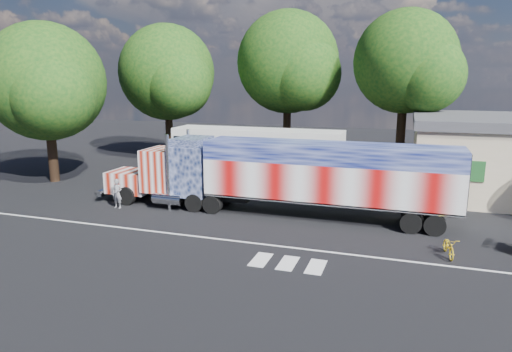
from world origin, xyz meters
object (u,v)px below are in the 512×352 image
(coach_bus, at_px, (257,153))
(tree_w_a, at_px, (47,82))
(woman, at_px, (117,194))
(semi_truck, at_px, (282,174))
(bicycle, at_px, (449,246))
(tree_nw_a, at_px, (168,73))
(tree_ne_a, at_px, (407,62))
(tree_n_mid, at_px, (289,63))

(coach_bus, xyz_separation_m, tree_w_a, (-14.06, -5.83, 5.34))
(woman, bearing_deg, semi_truck, 12.69)
(bicycle, xyz_separation_m, tree_w_a, (-27.01, 6.61, 6.88))
(bicycle, relative_size, tree_nw_a, 0.13)
(semi_truck, relative_size, tree_ne_a, 1.65)
(semi_truck, bearing_deg, coach_bus, 116.79)
(tree_ne_a, bearing_deg, tree_nw_a, 176.93)
(bicycle, bearing_deg, coach_bus, 127.28)
(tree_w_a, bearing_deg, woman, -28.18)
(woman, relative_size, tree_nw_a, 0.14)
(woman, xyz_separation_m, tree_ne_a, (15.89, 15.23, 7.93))
(coach_bus, distance_m, bicycle, 18.02)
(coach_bus, relative_size, tree_n_mid, 0.97)
(coach_bus, bearing_deg, tree_w_a, -157.47)
(bicycle, bearing_deg, semi_truck, 147.13)
(tree_w_a, xyz_separation_m, tree_n_mid, (14.52, 13.74, 1.65))
(tree_nw_a, bearing_deg, tree_n_mid, 10.44)
(semi_truck, distance_m, tree_ne_a, 16.07)
(bicycle, height_order, tree_nw_a, tree_nw_a)
(tree_w_a, relative_size, tree_n_mid, 0.85)
(semi_truck, distance_m, tree_nw_a, 21.63)
(coach_bus, distance_m, tree_ne_a, 13.42)
(woman, relative_size, tree_n_mid, 0.13)
(tree_n_mid, bearing_deg, coach_bus, -93.35)
(coach_bus, distance_m, tree_nw_a, 13.61)
(tree_nw_a, bearing_deg, tree_ne_a, -3.07)
(semi_truck, bearing_deg, tree_nw_a, 136.05)
(tree_n_mid, bearing_deg, bicycle, -58.46)
(woman, height_order, tree_n_mid, tree_n_mid)
(tree_nw_a, height_order, tree_n_mid, tree_n_mid)
(tree_nw_a, bearing_deg, coach_bus, -28.77)
(semi_truck, height_order, woman, semi_truck)
(bicycle, relative_size, tree_n_mid, 0.12)
(bicycle, xyz_separation_m, tree_ne_a, (-2.39, 17.16, 8.36))
(semi_truck, height_order, tree_ne_a, tree_ne_a)
(tree_ne_a, xyz_separation_m, tree_n_mid, (-10.09, 3.19, 0.17))
(tree_ne_a, height_order, tree_n_mid, tree_n_mid)
(tree_nw_a, distance_m, tree_n_mid, 11.34)
(tree_w_a, bearing_deg, tree_ne_a, 23.20)
(woman, height_order, tree_ne_a, tree_ne_a)
(tree_n_mid, bearing_deg, woman, -107.48)
(semi_truck, height_order, coach_bus, semi_truck)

